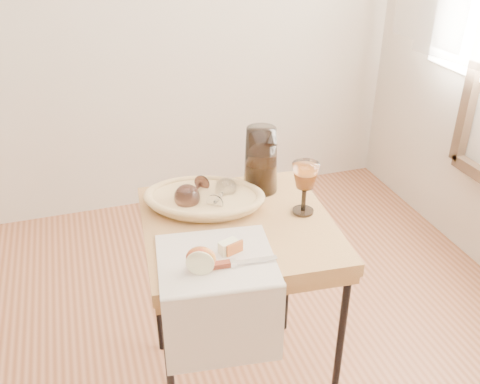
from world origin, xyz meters
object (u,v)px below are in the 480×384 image
object	(u,v)px
wine_goblet	(305,188)
tea_towel	(216,259)
side_table	(238,312)
apple_half	(201,259)
bread_basket	(204,200)
pitcher	(261,160)
table_knife	(236,262)
goblet_lying_a	(194,191)
goblet_lying_b	(221,194)

from	to	relation	value
wine_goblet	tea_towel	bearing A→B (deg)	-154.15
side_table	apple_half	distance (m)	0.51
bread_basket	pitcher	bearing A→B (deg)	34.85
wine_goblet	table_knife	xyz separation A→B (m)	(-0.30, -0.21, -0.08)
side_table	apple_half	xyz separation A→B (m)	(-0.18, -0.21, 0.43)
tea_towel	bread_basket	size ratio (longest dim) A/B	0.93
goblet_lying_a	wine_goblet	bearing A→B (deg)	106.75
pitcher	goblet_lying_a	bearing A→B (deg)	-152.20
side_table	tea_towel	size ratio (longest dim) A/B	2.29
tea_towel	side_table	bearing A→B (deg)	62.69
table_knife	wine_goblet	bearing A→B (deg)	39.68
tea_towel	table_knife	size ratio (longest dim) A/B	1.54
wine_goblet	pitcher	bearing A→B (deg)	113.39
side_table	bread_basket	xyz separation A→B (m)	(-0.08, 0.13, 0.41)
bread_basket	apple_half	bearing A→B (deg)	-84.36
pitcher	apple_half	bearing A→B (deg)	-108.90
table_knife	goblet_lying_b	bearing A→B (deg)	85.22
tea_towel	table_knife	xyz separation A→B (m)	(0.05, -0.05, 0.01)
goblet_lying_b	table_knife	bearing A→B (deg)	-152.76
apple_half	tea_towel	bearing A→B (deg)	56.54
tea_towel	wine_goblet	bearing A→B (deg)	33.23
tea_towel	goblet_lying_b	xyz separation A→B (m)	(0.10, 0.28, 0.05)
pitcher	table_knife	xyz separation A→B (m)	(-0.22, -0.40, -0.10)
bread_basket	pitcher	distance (m)	0.24
bread_basket	pitcher	xyz separation A→B (m)	(0.22, 0.05, 0.09)
goblet_lying_b	table_knife	size ratio (longest dim) A/B	0.55
tea_towel	bread_basket	distance (m)	0.31
goblet_lying_b	wine_goblet	bearing A→B (deg)	-79.09
pitcher	bread_basket	bearing A→B (deg)	-146.97
goblet_lying_b	table_knife	distance (m)	0.33
wine_goblet	table_knife	distance (m)	0.37
apple_half	table_knife	distance (m)	0.10
tea_towel	apple_half	world-z (taller)	apple_half
goblet_lying_a	apple_half	world-z (taller)	goblet_lying_a
goblet_lying_b	pitcher	distance (m)	0.19
side_table	pitcher	bearing A→B (deg)	52.25
tea_towel	goblet_lying_b	distance (m)	0.30
tea_towel	goblet_lying_b	size ratio (longest dim) A/B	2.81
tea_towel	bread_basket	bearing A→B (deg)	89.11
pitcher	table_knife	distance (m)	0.47
goblet_lying_b	apple_half	distance (m)	0.36
goblet_lying_a	goblet_lying_b	size ratio (longest dim) A/B	1.18
tea_towel	wine_goblet	xyz separation A→B (m)	(0.34, 0.17, 0.09)
wine_goblet	table_knife	world-z (taller)	wine_goblet
wine_goblet	goblet_lying_a	bearing A→B (deg)	155.04
side_table	apple_half	bearing A→B (deg)	-129.16
tea_towel	bread_basket	xyz separation A→B (m)	(0.04, 0.30, 0.02)
goblet_lying_a	table_knife	size ratio (longest dim) A/B	0.65
pitcher	goblet_lying_b	bearing A→B (deg)	-136.35
bread_basket	apple_half	distance (m)	0.36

